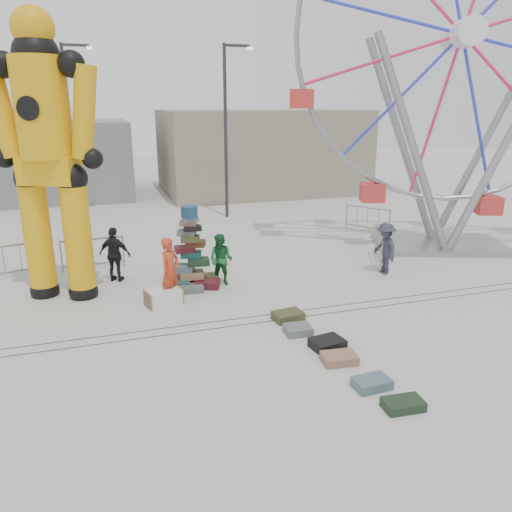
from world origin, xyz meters
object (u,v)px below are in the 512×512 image
object	(u,v)px
barricade_dummy_c	(93,253)
barricade_wheel_front	(379,248)
lamp_post_right	(227,123)
steamer_trunk	(164,297)
lamp_post_left	(72,124)
pedestrian_black	(115,255)
suitcase_tower	(191,264)
ferris_wheel	(459,65)
barricade_wheel_back	(367,219)
pedestrian_green	(221,260)
crash_test_dummy	(47,149)
pedestrian_red	(170,270)
barricade_dummy_b	(21,259)
pedestrian_grey	(385,248)

from	to	relation	value
barricade_dummy_c	barricade_wheel_front	xyz separation A→B (m)	(9.55, -2.33, 0.00)
lamp_post_right	steamer_trunk	xyz separation A→B (m)	(-4.62, -10.45, -4.25)
lamp_post_left	pedestrian_black	xyz separation A→B (m)	(1.23, -10.02, -3.61)
suitcase_tower	barricade_dummy_c	bearing A→B (deg)	150.01
ferris_wheel	barricade_wheel_front	world-z (taller)	ferris_wheel
ferris_wheel	steamer_trunk	xyz separation A→B (m)	(-11.08, -2.64, -6.47)
barricade_wheel_back	pedestrian_green	xyz separation A→B (m)	(-7.71, -4.60, 0.25)
barricade_wheel_front	pedestrian_green	bearing A→B (deg)	119.11
steamer_trunk	pedestrian_black	world-z (taller)	pedestrian_black
barricade_wheel_back	crash_test_dummy	bearing A→B (deg)	-107.74
steamer_trunk	pedestrian_red	bearing A→B (deg)	17.52
ferris_wheel	barricade_dummy_c	world-z (taller)	ferris_wheel
crash_test_dummy	ferris_wheel	bearing A→B (deg)	28.06
pedestrian_red	lamp_post_left	bearing A→B (deg)	57.60
suitcase_tower	pedestrian_red	distance (m)	1.38
ferris_wheel	pedestrian_black	world-z (taller)	ferris_wheel
barricade_wheel_front	pedestrian_green	world-z (taller)	pedestrian_green
barricade_dummy_c	pedestrian_black	size ratio (longest dim) A/B	1.15
pedestrian_red	pedestrian_green	xyz separation A→B (m)	(1.69, 0.96, -0.14)
lamp_post_right	pedestrian_red	size ratio (longest dim) A/B	4.27
lamp_post_left	ferris_wheel	size ratio (longest dim) A/B	0.59
barricade_dummy_b	lamp_post_left	bearing A→B (deg)	64.05
barricade_dummy_c	crash_test_dummy	bearing A→B (deg)	-111.99
pedestrian_green	pedestrian_black	size ratio (longest dim) A/B	0.92
barricade_dummy_c	barricade_wheel_back	xyz separation A→B (m)	(11.47, 1.83, 0.00)
pedestrian_grey	lamp_post_left	bearing A→B (deg)	-141.11
lamp_post_right	pedestrian_green	world-z (taller)	lamp_post_right
pedestrian_red	barricade_wheel_front	bearing A→B (deg)	-33.84
steamer_trunk	lamp_post_left	bearing A→B (deg)	85.89
barricade_dummy_c	pedestrian_green	size ratio (longest dim) A/B	1.25
pedestrian_black	barricade_dummy_c	bearing A→B (deg)	-37.41
pedestrian_green	barricade_wheel_back	bearing A→B (deg)	68.64
suitcase_tower	barricade_dummy_b	bearing A→B (deg)	165.12
barricade_dummy_c	barricade_wheel_front	distance (m)	9.82
barricade_wheel_front	pedestrian_grey	xyz separation A→B (m)	(-0.41, -1.02, 0.30)
barricade_wheel_back	pedestrian_grey	bearing A→B (deg)	-60.68
crash_test_dummy	barricade_wheel_back	size ratio (longest dim) A/B	4.00
lamp_post_left	pedestrian_grey	xyz separation A→B (m)	(9.68, -11.92, -3.63)
suitcase_tower	barricade_dummy_c	xyz separation A→B (m)	(-2.86, 2.62, -0.15)
suitcase_tower	pedestrian_black	xyz separation A→B (m)	(-2.18, 1.17, 0.17)
crash_test_dummy	barricade_dummy_c	size ratio (longest dim) A/B	4.00
barricade_dummy_b	pedestrian_black	bearing A→B (deg)	-41.66
barricade_wheel_back	pedestrian_red	bearing A→B (deg)	-95.80
crash_test_dummy	barricade_dummy_b	xyz separation A→B (m)	(-1.39, 2.35, -3.66)
pedestrian_black	lamp_post_left	bearing A→B (deg)	-55.42
barricade_wheel_front	pedestrian_grey	world-z (taller)	pedestrian_grey
crash_test_dummy	steamer_trunk	xyz separation A→B (m)	(2.68, -1.55, -3.99)
suitcase_tower	pedestrian_red	bearing A→B (deg)	-112.91
barricade_dummy_c	barricade_dummy_b	bearing A→B (deg)	177.50
ferris_wheel	suitcase_tower	bearing A→B (deg)	-151.71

